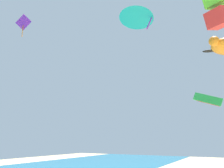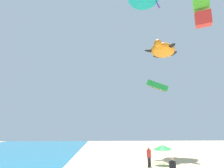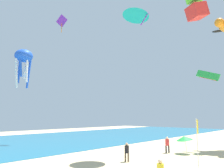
{
  "view_description": "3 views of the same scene",
  "coord_description": "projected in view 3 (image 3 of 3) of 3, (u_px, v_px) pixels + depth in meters",
  "views": [
    {
      "loc": [
        -17.18,
        3.13,
        5.14
      ],
      "look_at": [
        1.27,
        13.26,
        10.47
      ],
      "focal_mm": 35.58,
      "sensor_mm": 36.0,
      "label": 1
    },
    {
      "loc": [
        -15.53,
        13.92,
        3.22
      ],
      "look_at": [
        1.27,
        12.57,
        7.57
      ],
      "focal_mm": 30.12,
      "sensor_mm": 36.0,
      "label": 2
    },
    {
      "loc": [
        -20.05,
        -4.15,
        4.2
      ],
      "look_at": [
        1.27,
        15.19,
        8.49
      ],
      "focal_mm": 35.1,
      "sensor_mm": 36.0,
      "label": 3
    }
  ],
  "objects": [
    {
      "name": "kite_delta_teal",
      "position": [
        136.0,
        14.0,
        25.11
      ],
      "size": [
        3.4,
        3.36,
        2.58
      ],
      "rotation": [
        0.0,
        0.0,
        1.47
      ],
      "color": "teal"
    },
    {
      "name": "banner_flag",
      "position": [
        197.0,
        139.0,
        16.96
      ],
      "size": [
        0.36,
        0.06,
        4.06
      ],
      "color": "silver",
      "rests_on": "ground"
    },
    {
      "name": "kite_octopus_blue",
      "position": [
        24.0,
        58.0,
        31.44
      ],
      "size": [
        2.52,
        2.52,
        5.6
      ],
      "rotation": [
        0.0,
        0.0,
        3.9
      ],
      "color": "blue"
    },
    {
      "name": "kite_box_lime",
      "position": [
        196.0,
        3.0,
        21.71
      ],
      "size": [
        2.32,
        2.21,
        3.55
      ],
      "rotation": [
        0.0,
        0.0,
        4.2
      ],
      "color": "#66D82D"
    },
    {
      "name": "person_by_tent",
      "position": [
        127.0,
        151.0,
        20.63
      ],
      "size": [
        0.41,
        0.46,
        1.74
      ],
      "rotation": [
        0.0,
        0.0,
        1.75
      ],
      "color": "brown",
      "rests_on": "ground"
    },
    {
      "name": "kite_parafoil_green",
      "position": [
        208.0,
        75.0,
        28.83
      ],
      "size": [
        0.61,
        3.11,
        1.88
      ],
      "rotation": [
        0.0,
        0.0,
        4.63
      ],
      "color": "green"
    },
    {
      "name": "person_kite_handler",
      "position": [
        167.0,
        143.0,
        25.53
      ],
      "size": [
        0.44,
        0.44,
        1.85
      ],
      "rotation": [
        0.0,
        0.0,
        5.52
      ],
      "color": "black",
      "rests_on": "ground"
    },
    {
      "name": "ocean_strip",
      "position": [
        36.0,
        141.0,
        37.98
      ],
      "size": [
        120.0,
        29.68,
        0.02
      ],
      "primitive_type": "cube",
      "color": "teal",
      "rests_on": "ground"
    },
    {
      "name": "beach_umbrella",
      "position": [
        184.0,
        138.0,
        25.14
      ],
      "size": [
        1.87,
        1.84,
        2.15
      ],
      "color": "silver",
      "rests_on": "ground"
    },
    {
      "name": "kite_diamond_purple",
      "position": [
        62.0,
        21.0,
        39.59
      ],
      "size": [
        0.93,
        2.3,
        3.49
      ],
      "rotation": [
        0.0,
        0.0,
        1.83
      ],
      "color": "purple"
    }
  ]
}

